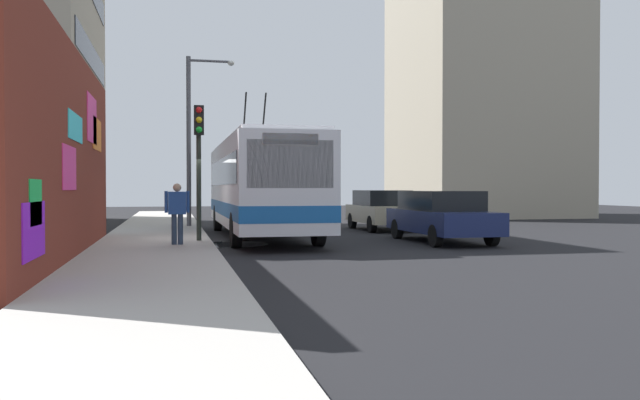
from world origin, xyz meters
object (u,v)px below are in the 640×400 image
city_bus (260,184)px  pedestrian_at_curb (177,209)px  street_lamp (194,129)px  traffic_light (199,149)px  parked_car_navy (441,215)px  parked_car_champagne (382,209)px

city_bus → pedestrian_at_curb: city_bus is taller
street_lamp → city_bus: bearing=-156.6°
city_bus → street_lamp: street_lamp is taller
street_lamp → traffic_light: bearing=179.1°
parked_car_navy → traffic_light: traffic_light is taller
parked_car_champagne → pedestrian_at_curb: size_ratio=2.50×
city_bus → parked_car_navy: size_ratio=2.40×
traffic_light → street_lamp: bearing=-0.9°
city_bus → traffic_light: city_bus is taller
city_bus → parked_car_navy: city_bus is taller
parked_car_navy → pedestrian_at_curb: 8.02m
parked_car_champagne → pedestrian_at_curb: pedestrian_at_curb is taller
traffic_light → street_lamp: 7.65m
pedestrian_at_curb → traffic_light: bearing=-29.0°
parked_car_navy → parked_car_champagne: bearing=0.0°
parked_car_champagne → city_bus: bearing=117.4°
parked_car_navy → parked_car_champagne: same height
parked_car_navy → traffic_light: bearing=88.0°
pedestrian_at_curb → street_lamp: bearing=-4.9°
pedestrian_at_curb → street_lamp: (8.67, -0.74, 2.93)m
traffic_light → street_lamp: size_ratio=0.58×
pedestrian_at_curb → street_lamp: 9.18m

